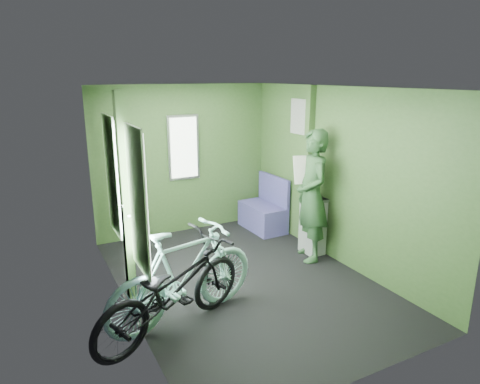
# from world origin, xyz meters

# --- Properties ---
(room) EXTENTS (4.00, 4.02, 2.31)m
(room) POSITION_xyz_m (-0.04, 0.04, 1.44)
(room) COLOR black
(room) RESTS_ON ground
(bicycle_black) EXTENTS (1.91, 1.32, 0.99)m
(bicycle_black) POSITION_xyz_m (-1.12, -0.66, 0.00)
(bicycle_black) COLOR black
(bicycle_black) RESTS_ON ground
(bicycle_mint) EXTENTS (1.79, 0.91, 1.06)m
(bicycle_mint) POSITION_xyz_m (-0.95, -0.51, 0.00)
(bicycle_mint) COLOR #94D3CE
(bicycle_mint) RESTS_ON ground
(passenger) EXTENTS (0.59, 0.77, 1.77)m
(passenger) POSITION_xyz_m (1.12, 0.18, 0.89)
(passenger) COLOR #284A29
(passenger) RESTS_ON ground
(waste_box) EXTENTS (0.24, 0.33, 0.81)m
(waste_box) POSITION_xyz_m (1.26, 0.31, 0.40)
(waste_box) COLOR gray
(waste_box) RESTS_ON ground
(bench_seat) EXTENTS (0.48, 0.84, 0.87)m
(bench_seat) POSITION_xyz_m (1.14, 1.45, 0.26)
(bench_seat) COLOR navy
(bench_seat) RESTS_ON ground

